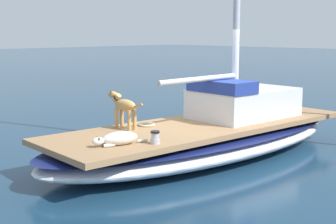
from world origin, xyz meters
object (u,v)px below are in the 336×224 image
coiled_rope (147,125)px  dog_white (118,139)px  sailboat_main (203,140)px  deck_winch (155,138)px  dog_tan (124,106)px

coiled_rope → dog_white: bearing=-58.5°
sailboat_main → deck_winch: (0.57, -1.87, 0.42)m
coiled_rope → sailboat_main: bearing=56.0°
dog_white → sailboat_main: bearing=95.4°
deck_winch → dog_white: bearing=-125.6°
dog_white → coiled_rope: size_ratio=2.88×
deck_winch → sailboat_main: bearing=107.1°
dog_tan → coiled_rope: (0.10, 0.48, -0.40)m
dog_tan → dog_white: 1.38m
sailboat_main → coiled_rope: 1.19m
dog_tan → coiled_rope: bearing=77.7°
dog_tan → dog_white: (0.97, -0.94, -0.32)m
dog_white → dog_tan: bearing=136.0°
deck_winch → coiled_rope: bearing=142.7°
dog_tan → sailboat_main: bearing=62.4°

